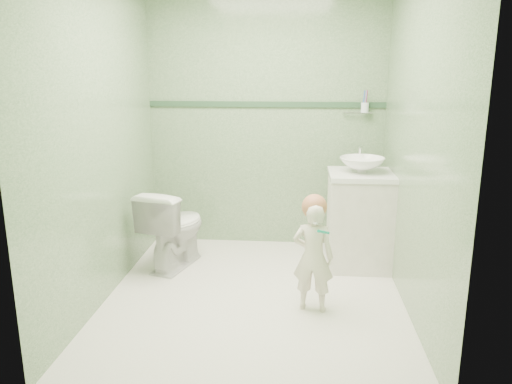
{
  "coord_description": "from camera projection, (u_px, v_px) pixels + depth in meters",
  "views": [
    {
      "loc": [
        0.3,
        -3.44,
        1.68
      ],
      "look_at": [
        0.0,
        0.15,
        0.78
      ],
      "focal_mm": 35.02,
      "sensor_mm": 36.0,
      "label": 1
    }
  ],
  "objects": [
    {
      "name": "ground",
      "position": [
        254.0,
        297.0,
        3.76
      ],
      "size": [
        2.5,
        2.5,
        0.0
      ],
      "primitive_type": "plane",
      "color": "silver",
      "rests_on": "ground"
    },
    {
      "name": "room_shell",
      "position": [
        254.0,
        139.0,
        3.47
      ],
      "size": [
        2.5,
        2.54,
        2.4
      ],
      "color": "#6A8F65",
      "rests_on": "ground"
    },
    {
      "name": "trim_stripe",
      "position": [
        266.0,
        104.0,
        4.63
      ],
      "size": [
        2.2,
        0.02,
        0.05
      ],
      "primitive_type": "cube",
      "color": "#2C4D33",
      "rests_on": "room_shell"
    },
    {
      "name": "vanity",
      "position": [
        359.0,
        222.0,
        4.27
      ],
      "size": [
        0.52,
        0.5,
        0.8
      ],
      "primitive_type": "cube",
      "color": "beige",
      "rests_on": "ground"
    },
    {
      "name": "counter",
      "position": [
        361.0,
        175.0,
        4.17
      ],
      "size": [
        0.54,
        0.52,
        0.04
      ],
      "primitive_type": "cube",
      "color": "white",
      "rests_on": "vanity"
    },
    {
      "name": "basin",
      "position": [
        362.0,
        165.0,
        4.15
      ],
      "size": [
        0.37,
        0.37,
        0.13
      ],
      "primitive_type": "imported",
      "color": "white",
      "rests_on": "counter"
    },
    {
      "name": "faucet",
      "position": [
        360.0,
        152.0,
        4.31
      ],
      "size": [
        0.03,
        0.13,
        0.18
      ],
      "color": "silver",
      "rests_on": "counter"
    },
    {
      "name": "cup_holder",
      "position": [
        364.0,
        107.0,
        4.51
      ],
      "size": [
        0.26,
        0.07,
        0.21
      ],
      "color": "silver",
      "rests_on": "room_shell"
    },
    {
      "name": "toilet",
      "position": [
        174.0,
        227.0,
        4.29
      ],
      "size": [
        0.56,
        0.76,
        0.69
      ],
      "primitive_type": "imported",
      "rotation": [
        0.0,
        0.0,
        2.86
      ],
      "color": "white",
      "rests_on": "ground"
    },
    {
      "name": "toddler",
      "position": [
        313.0,
        257.0,
        3.48
      ],
      "size": [
        0.31,
        0.23,
        0.79
      ],
      "primitive_type": "imported",
      "rotation": [
        0.0,
        0.0,
        2.98
      ],
      "color": "#F0E5D0",
      "rests_on": "ground"
    },
    {
      "name": "hair_cap",
      "position": [
        314.0,
        207.0,
        3.42
      ],
      "size": [
        0.18,
        0.18,
        0.18
      ],
      "primitive_type": "sphere",
      "color": "#B56E4A",
      "rests_on": "toddler"
    },
    {
      "name": "teal_toothbrush",
      "position": [
        323.0,
        231.0,
        3.29
      ],
      "size": [
        0.11,
        0.14,
        0.08
      ],
      "color": "#05977A",
      "rests_on": "toddler"
    }
  ]
}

